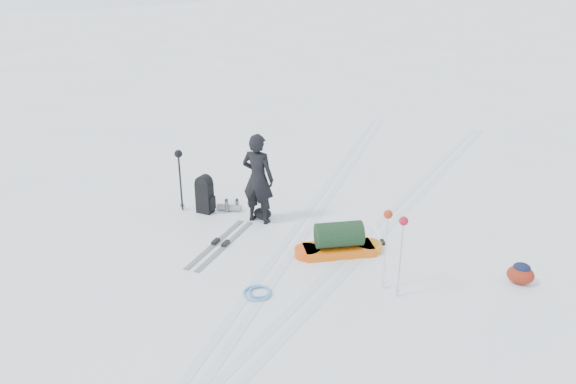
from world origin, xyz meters
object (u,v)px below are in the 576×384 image
ski_poles_black (179,161)px  expedition_rucksack (208,195)px  skier (258,179)px  pulk_sled (339,242)px

ski_poles_black → expedition_rucksack: bearing=0.0°
skier → expedition_rucksack: size_ratio=2.14×
skier → expedition_rucksack: skier is taller
expedition_rucksack → ski_poles_black: ski_poles_black is taller
pulk_sled → expedition_rucksack: expedition_rucksack is taller
expedition_rucksack → pulk_sled: bearing=-9.6°
pulk_sled → expedition_rucksack: (-2.93, 0.65, 0.14)m
skier → ski_poles_black: size_ratio=1.38×
skier → ski_poles_black: bearing=6.7°
pulk_sled → ski_poles_black: size_ratio=1.20×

